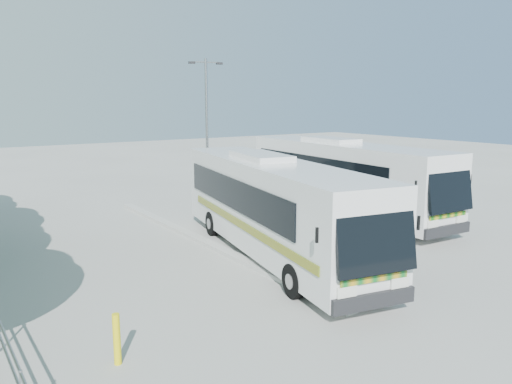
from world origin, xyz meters
TOP-DOWN VIEW (x-y plane):
  - ground at (0.00, 0.00)m, footprint 100.00×100.00m
  - kerb_divider at (-2.30, 2.00)m, footprint 0.40×16.00m
  - coach_main at (-1.01, -0.77)m, footprint 4.67×12.17m
  - coach_adjacent at (5.61, 2.54)m, footprint 3.33×12.39m
  - lamppost at (2.00, 9.25)m, footprint 1.84×0.54m
  - bollard at (-8.04, -4.95)m, footprint 0.17×0.17m

SIDE VIEW (x-z plane):
  - ground at x=0.00m, z-range 0.00..0.00m
  - kerb_divider at x=-2.30m, z-range 0.00..0.15m
  - bollard at x=-8.04m, z-range 0.00..1.10m
  - coach_main at x=-1.01m, z-range 0.16..3.47m
  - coach_adjacent at x=5.61m, z-range 0.16..3.56m
  - lamppost at x=2.00m, z-range 0.39..7.94m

